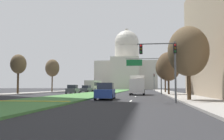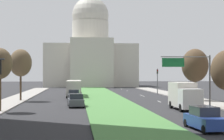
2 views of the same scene
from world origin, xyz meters
TOP-DOWN VIEW (x-y plane):
  - ground_plane at (0.00, 56.96)m, footprint 260.00×260.00m
  - grass_median at (0.00, 51.27)m, footprint 6.90×102.53m
  - lane_dashes_right at (7.86, 52.56)m, footprint 0.16×79.29m
  - sidewalk_left at (-14.27, 45.57)m, footprint 4.00×102.53m
  - sidewalk_right at (14.27, 45.57)m, footprint 4.00×102.53m
  - capitol_building at (0.00, 113.14)m, footprint 29.43×22.99m
  - traffic_light_far_right at (11.77, 65.12)m, footprint 0.28×0.35m
  - overhead_guide_sign at (9.57, 36.22)m, footprint 6.32×0.20m
  - street_tree_left_mid at (-12.94, 33.07)m, footprint 2.74×2.74m
  - street_tree_left_far at (-13.06, 49.07)m, footprint 3.36×3.36m
  - street_tree_right_far at (13.47, 46.53)m, footprint 4.06×4.06m
  - sedan_lead_stopped at (5.04, 18.66)m, footprint 2.12×4.60m
  - sedan_midblock at (-4.66, 38.51)m, footprint 2.16×4.43m
  - sedan_distant at (-4.91, 50.51)m, footprint 2.14×4.42m
  - box_truck_delivery at (7.93, 33.65)m, footprint 2.40×6.40m
  - city_bus at (-5.04, 59.01)m, footprint 2.62×11.00m

SIDE VIEW (x-z plane):
  - ground_plane at x=0.00m, z-range 0.00..0.00m
  - lane_dashes_right at x=7.86m, z-range 0.00..0.01m
  - grass_median at x=0.00m, z-range 0.00..0.14m
  - sidewalk_left at x=-14.27m, z-range 0.00..0.15m
  - sidewalk_right at x=14.27m, z-range 0.00..0.15m
  - sedan_distant at x=-4.91m, z-range -0.05..1.61m
  - sedan_midblock at x=-4.66m, z-range -0.05..1.64m
  - sedan_lead_stopped at x=5.04m, z-range -0.06..1.71m
  - box_truck_delivery at x=7.93m, z-range 0.08..3.28m
  - city_bus at x=-5.04m, z-range 0.29..3.24m
  - traffic_light_far_right at x=11.77m, z-range 0.71..5.91m
  - overhead_guide_sign at x=9.57m, z-range 1.43..7.93m
  - street_tree_left_mid at x=-12.94m, z-range 1.75..8.80m
  - street_tree_right_far at x=13.47m, z-range 1.45..9.47m
  - street_tree_left_far at x=-13.06m, z-range 1.85..9.82m
  - capitol_building at x=0.00m, z-range -4.69..25.81m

